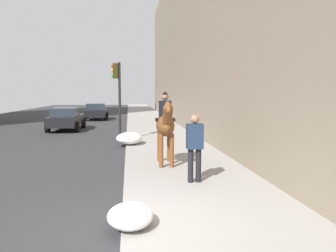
{
  "coord_description": "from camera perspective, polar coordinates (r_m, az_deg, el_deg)",
  "views": [
    {
      "loc": [
        -5.28,
        -0.15,
        2.35
      ],
      "look_at": [
        4.0,
        -1.27,
        1.4
      ],
      "focal_mm": 34.82,
      "sensor_mm": 36.0,
      "label": 1
    }
  ],
  "objects": [
    {
      "name": "pedestrian_greeting",
      "position": [
        8.12,
        4.69,
        -3.09
      ],
      "size": [
        0.27,
        0.41,
        1.7
      ],
      "rotation": [
        0.0,
        0.0,
        0.02
      ],
      "color": "black",
      "rests_on": "sidewalk_slab"
    },
    {
      "name": "car_far_lane",
      "position": [
        29.41,
        -12.44,
        2.56
      ],
      "size": [
        3.84,
        2.0,
        1.44
      ],
      "rotation": [
        0.0,
        0.0,
        0.02
      ],
      "color": "black",
      "rests_on": "ground"
    },
    {
      "name": "car_near_lane",
      "position": [
        21.51,
        -17.38,
        1.24
      ],
      "size": [
        4.01,
        2.0,
        1.44
      ],
      "rotation": [
        0.0,
        0.0,
        -0.02
      ],
      "color": "black",
      "rests_on": "ground"
    },
    {
      "name": "mounted_horse_near",
      "position": [
        10.04,
        -0.45,
        0.29
      ],
      "size": [
        2.15,
        0.61,
        2.28
      ],
      "rotation": [
        0.0,
        0.0,
        3.11
      ],
      "color": "brown",
      "rests_on": "sidewalk_slab"
    },
    {
      "name": "snow_pile_near",
      "position": [
        5.72,
        -6.63,
        -15.32
      ],
      "size": [
        1.01,
        0.77,
        0.35
      ],
      "primitive_type": "ellipsoid",
      "color": "white",
      "rests_on": "sidewalk_slab"
    },
    {
      "name": "traffic_light_near_curb",
      "position": [
        15.58,
        -8.81,
        6.42
      ],
      "size": [
        0.2,
        0.44,
        3.78
      ],
      "color": "black",
      "rests_on": "ground"
    },
    {
      "name": "sidewalk_slab",
      "position": [
        5.99,
        10.21,
        -16.77
      ],
      "size": [
        120.0,
        3.62,
        0.12
      ],
      "primitive_type": "cube",
      "color": "gray",
      "rests_on": "ground"
    },
    {
      "name": "snow_pile_far",
      "position": [
        14.38,
        -6.8,
        -2.13
      ],
      "size": [
        1.48,
        1.13,
        0.51
      ],
      "primitive_type": "ellipsoid",
      "color": "white",
      "rests_on": "sidewalk_slab"
    }
  ]
}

